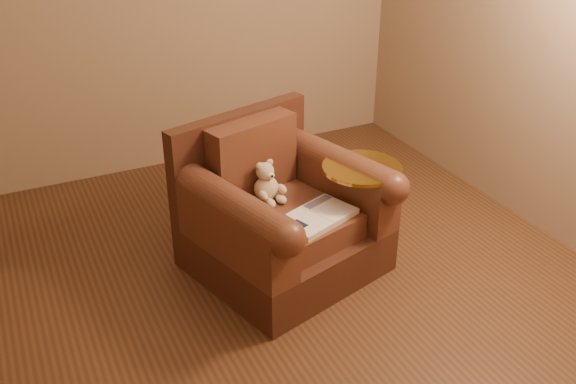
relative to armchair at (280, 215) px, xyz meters
name	(u,v)px	position (x,y,z in m)	size (l,w,h in m)	color
floor	(248,326)	(-0.38, -0.43, -0.32)	(4.00, 4.00, 0.00)	#4F301B
armchair	(280,215)	(0.00, 0.00, 0.00)	(1.11, 1.08, 0.82)	#412115
teddy_bear	(268,185)	(-0.04, 0.07, 0.16)	(0.17, 0.19, 0.23)	beige
guidebook	(317,217)	(0.11, -0.24, 0.09)	(0.46, 0.37, 0.03)	beige
side_table	(359,211)	(0.41, -0.16, 0.01)	(0.43, 0.43, 0.60)	gold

